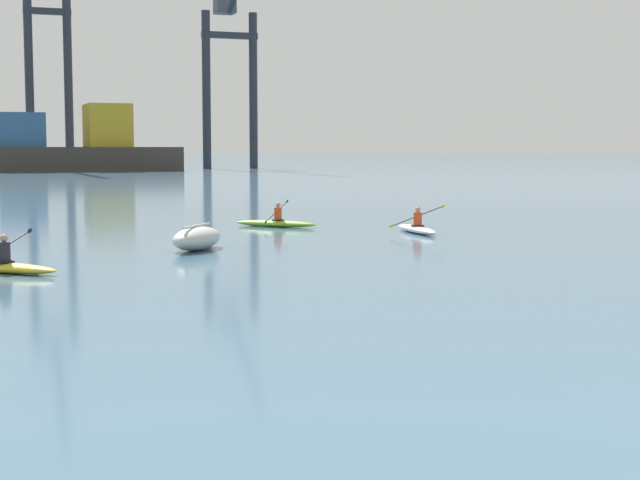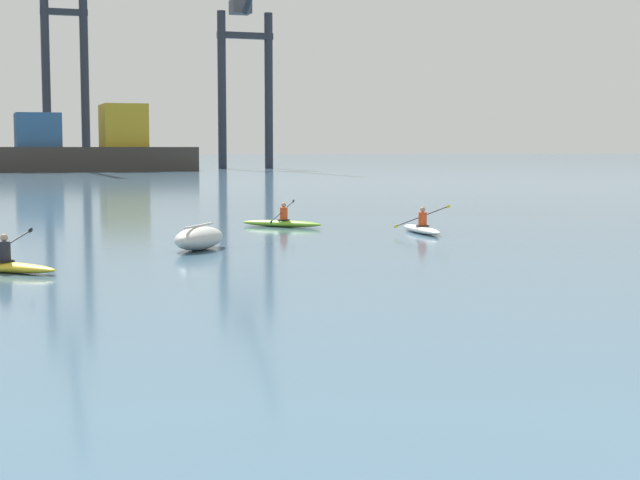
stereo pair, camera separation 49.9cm
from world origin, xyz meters
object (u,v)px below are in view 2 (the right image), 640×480
Objects in this scene: kayak_yellow at (2,265)px; capsized_dinghy at (199,238)px; kayak_lime at (282,222)px; kayak_white at (422,228)px; gantry_crane_east_mid at (247,58)px; gantry_crane_west_mid at (65,41)px; container_barge at (39,149)px.

capsized_dinghy is at bearing 31.77° from kayak_yellow.
kayak_white is (3.95, -4.33, 0.00)m from kayak_lime.
capsized_dinghy is at bearing -105.84° from gantry_crane_east_mid.
kayak_white is (-21.65, -104.36, -15.60)m from gantry_crane_east_mid.
kayak_yellow is at bearing -108.08° from gantry_crane_east_mid.
gantry_crane_east_mid is at bearing 71.92° from kayak_yellow.
gantry_crane_west_mid reaches higher than kayak_yellow.
kayak_white reaches higher than capsized_dinghy.
kayak_white is at bearing -101.72° from gantry_crane_east_mid.
gantry_crane_east_mid is 10.97× the size of kayak_lime.
container_barge is 98.16m from kayak_white.
kayak_lime reaches higher than kayak_white.
kayak_white is at bearing 18.74° from capsized_dinghy.
container_barge is 32.59m from gantry_crane_east_mid.
capsized_dinghy is 6.77m from kayak_yellow.
gantry_crane_east_mid is 11.18× the size of kayak_yellow.
gantry_crane_west_mid is at bearing 84.32° from kayak_yellow.
gantry_crane_west_mid is 13.63× the size of kayak_yellow.
container_barge is 1.01× the size of gantry_crane_west_mid.
capsized_dinghy is at bearing -90.72° from container_barge.
kayak_lime is (3.61, -93.50, -2.69)m from container_barge.
gantry_crane_east_mid is (29.20, 6.53, 12.91)m from container_barge.
container_barge is 14.30× the size of capsized_dinghy.
gantry_crane_west_mid reaches higher than kayak_white.
gantry_crane_west_mid is 13.37× the size of kayak_lime.
gantry_crane_east_mid is at bearing -17.34° from gantry_crane_west_mid.
kayak_yellow reaches higher than kayak_lime.
kayak_yellow is 15.21m from kayak_lime.
kayak_yellow is at bearing -93.84° from container_barge.
capsized_dinghy is 0.95× the size of kayak_lime.
container_barge is at bearing 86.16° from kayak_yellow.
kayak_white is (8.82, 2.99, -0.18)m from capsized_dinghy.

